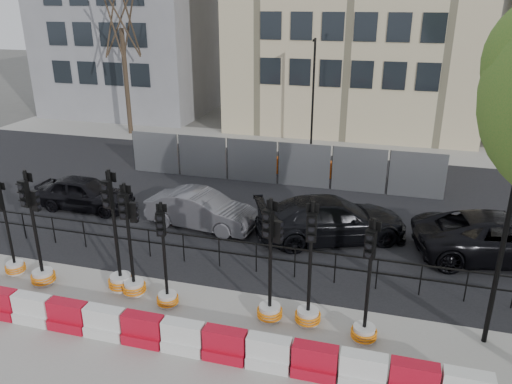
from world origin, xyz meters
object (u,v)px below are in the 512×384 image
(traffic_signal_a, at_px, (13,255))
(car_a, at_px, (85,193))
(lamp_post_near, at_px, (508,223))
(traffic_signal_h, at_px, (365,317))
(car_c, at_px, (331,219))
(traffic_signal_d, at_px, (133,269))

(traffic_signal_a, relative_size, car_a, 0.77)
(lamp_post_near, bearing_deg, traffic_signal_a, -178.56)
(lamp_post_near, xyz_separation_m, car_a, (-14.25, 4.71, -2.55))
(lamp_post_near, bearing_deg, traffic_signal_h, -165.79)
(lamp_post_near, height_order, car_c, lamp_post_near)
(traffic_signal_a, distance_m, traffic_signal_h, 10.55)
(lamp_post_near, xyz_separation_m, car_c, (-4.42, 4.64, -2.46))
(traffic_signal_h, bearing_deg, car_c, 124.75)
(traffic_signal_d, bearing_deg, traffic_signal_h, -7.89)
(lamp_post_near, height_order, car_a, lamp_post_near)
(traffic_signal_d, height_order, traffic_signal_h, traffic_signal_d)
(lamp_post_near, xyz_separation_m, traffic_signal_h, (-2.87, -0.73, -2.54))
(traffic_signal_d, xyz_separation_m, car_c, (4.89, 5.03, -0.04))
(lamp_post_near, height_order, traffic_signal_d, lamp_post_near)
(traffic_signal_a, xyz_separation_m, traffic_signal_h, (10.54, -0.39, 0.05))
(traffic_signal_d, height_order, car_a, traffic_signal_d)
(traffic_signal_d, xyz_separation_m, traffic_signal_h, (6.44, -0.33, -0.13))
(traffic_signal_h, distance_m, car_c, 5.59)
(lamp_post_near, xyz_separation_m, traffic_signal_d, (-9.31, -0.39, -2.42))
(car_a, distance_m, car_c, 9.83)
(traffic_signal_d, bearing_deg, car_c, 40.88)
(traffic_signal_h, xyz_separation_m, car_a, (-11.38, 5.43, -0.01))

